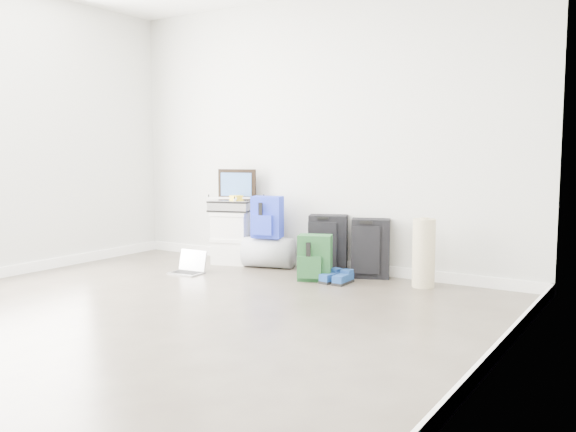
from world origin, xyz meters
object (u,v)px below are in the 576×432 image
Objects in this scene: boxes_stack at (232,237)px; laptop at (189,268)px; briefcase at (231,206)px; carry_on at (370,248)px; duffel_bag at (269,252)px; large_suitcase at (328,244)px.

laptop is at bearing -110.39° from boxes_stack.
briefcase is at bearing -17.26° from boxes_stack.
duffel_bag is at bearing 162.49° from carry_on.
laptop is (-1.58, -0.75, -0.22)m from carry_on.
large_suitcase reaches higher than duffel_bag.
laptop is (-0.03, -0.64, -0.56)m from briefcase.
carry_on is 1.76m from laptop.
duffel_bag is 0.89× the size of large_suitcase.
carry_on reaches higher than boxes_stack.
carry_on is (0.44, 0.02, -0.01)m from large_suitcase.
briefcase reaches higher than duffel_bag.
boxes_stack reaches higher than laptop.
boxes_stack is 0.99× the size of carry_on.
large_suitcase is 1.02× the size of carry_on.
large_suitcase is at bearing 29.45° from laptop.
briefcase reaches higher than laptop.
carry_on reaches higher than duffel_bag.
boxes_stack is at bearing 167.80° from duffel_bag.
boxes_stack is 1.10× the size of duffel_bag.
briefcase is 0.64m from duffel_bag.
laptop is at bearing -170.12° from large_suitcase.
carry_on is (1.54, 0.11, -0.33)m from briefcase.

